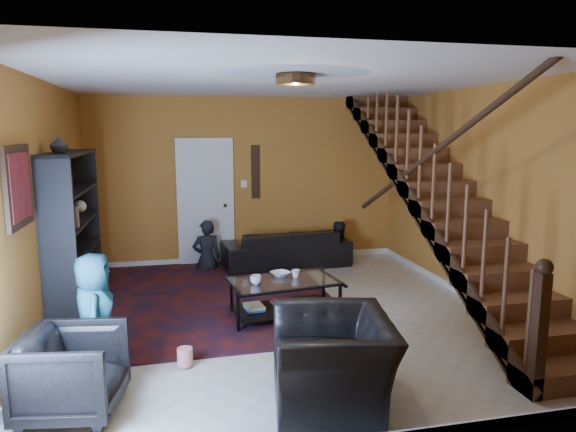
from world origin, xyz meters
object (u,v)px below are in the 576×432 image
at_px(bookshelf, 75,238).
at_px(coffee_table, 284,296).
at_px(sofa, 286,248).
at_px(armchair_left, 73,373).
at_px(armchair_right, 333,359).

height_order(bookshelf, coffee_table, bookshelf).
distance_m(sofa, armchair_left, 4.86).
xyz_separation_m(bookshelf, sofa, (2.99, 1.70, -0.66)).
xyz_separation_m(sofa, armchair_left, (-2.64, -4.09, 0.04)).
relative_size(armchair_right, coffee_table, 0.82).
relative_size(armchair_left, armchair_right, 0.69).
height_order(bookshelf, armchair_right, bookshelf).
bearing_deg(armchair_right, armchair_left, -87.16).
xyz_separation_m(armchair_left, coffee_table, (2.08, 1.69, -0.07)).
distance_m(armchair_left, armchair_right, 2.10).
xyz_separation_m(sofa, armchair_right, (-0.55, -4.32, 0.05)).
height_order(armchair_left, coffee_table, armchair_left).
bearing_deg(armchair_left, armchair_right, -87.25).
bearing_deg(coffee_table, armchair_left, -140.89).
xyz_separation_m(armchair_right, coffee_table, (-0.00, 1.93, -0.08)).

